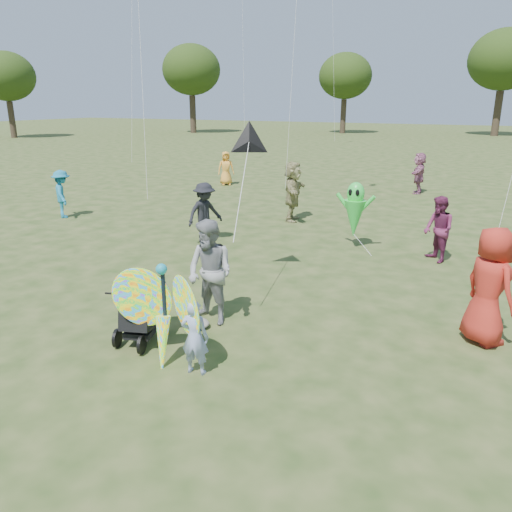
# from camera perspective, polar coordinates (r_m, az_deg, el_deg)

# --- Properties ---
(ground) EXTENTS (160.00, 160.00, 0.00)m
(ground) POSITION_cam_1_polar(r_m,az_deg,el_deg) (7.81, -3.64, -10.91)
(ground) COLOR #51592B
(ground) RESTS_ON ground
(child_girl) EXTENTS (0.44, 0.33, 1.10)m
(child_girl) POSITION_cam_1_polar(r_m,az_deg,el_deg) (7.06, -7.00, -9.21)
(child_girl) COLOR #93A3D1
(child_girl) RESTS_ON ground
(adult_man) EXTENTS (1.00, 0.85, 1.82)m
(adult_man) POSITION_cam_1_polar(r_m,az_deg,el_deg) (8.48, -5.27, -1.90)
(adult_man) COLOR gray
(adult_man) RESTS_ON ground
(grey_bag) EXTENTS (0.49, 0.40, 0.15)m
(grey_bag) POSITION_cam_1_polar(r_m,az_deg,el_deg) (8.61, -6.92, -7.61)
(grey_bag) COLOR gray
(grey_bag) RESTS_ON ground
(crowd_a) EXTENTS (1.08, 1.08, 1.89)m
(crowd_a) POSITION_cam_1_polar(r_m,az_deg,el_deg) (8.53, 25.11, -3.16)
(crowd_a) COLOR red
(crowd_a) RESTS_ON ground
(crowd_b) EXTENTS (0.98, 1.20, 1.62)m
(crowd_b) POSITION_cam_1_polar(r_m,az_deg,el_deg) (13.48, -5.89, 4.94)
(crowd_b) COLOR black
(crowd_b) RESTS_ON ground
(crowd_d) EXTENTS (0.95, 1.83, 1.88)m
(crowd_d) POSITION_cam_1_polar(r_m,az_deg,el_deg) (15.91, 4.23, 7.38)
(crowd_d) COLOR #9A935F
(crowd_d) RESTS_ON ground
(crowd_e) EXTENTS (0.94, 0.97, 1.57)m
(crowd_e) POSITION_cam_1_polar(r_m,az_deg,el_deg) (12.52, 20.12, 2.87)
(crowd_e) COLOR #6B2349
(crowd_e) RESTS_ON ground
(crowd_g) EXTENTS (0.87, 0.83, 1.50)m
(crowd_g) POSITION_cam_1_polar(r_m,az_deg,el_deg) (22.90, -3.46, 9.97)
(crowd_g) COLOR gold
(crowd_g) RESTS_ON ground
(crowd_i) EXTENTS (1.14, 1.09, 1.55)m
(crowd_i) POSITION_cam_1_polar(r_m,az_deg,el_deg) (17.51, -21.25, 6.62)
(crowd_i) COLOR teal
(crowd_i) RESTS_ON ground
(crowd_j) EXTENTS (0.62, 1.58, 1.67)m
(crowd_j) POSITION_cam_1_polar(r_m,az_deg,el_deg) (21.77, 18.12, 8.99)
(crowd_j) COLOR #A55E80
(crowd_j) RESTS_ON ground
(jogging_stroller) EXTENTS (0.70, 1.12, 1.09)m
(jogging_stroller) POSITION_cam_1_polar(r_m,az_deg,el_deg) (8.11, -12.72, -5.42)
(jogging_stroller) COLOR black
(jogging_stroller) RESTS_ON ground
(butterfly_kite) EXTENTS (1.74, 0.75, 1.72)m
(butterfly_kite) POSITION_cam_1_polar(r_m,az_deg,el_deg) (7.32, -10.58, -6.63)
(butterfly_kite) COLOR red
(butterfly_kite) RESTS_ON ground
(delta_kite_rig) EXTENTS (1.14, 2.26, 1.88)m
(delta_kite_rig) POSITION_cam_1_polar(r_m,az_deg,el_deg) (9.94, -0.81, 12.87)
(delta_kite_rig) COLOR black
(delta_kite_rig) RESTS_ON ground
(alien_kite) EXTENTS (1.12, 0.69, 1.74)m
(alien_kite) POSITION_cam_1_polar(r_m,az_deg,el_deg) (13.00, 11.20, 4.95)
(alien_kite) COLOR #32D643
(alien_kite) RESTS_ON ground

